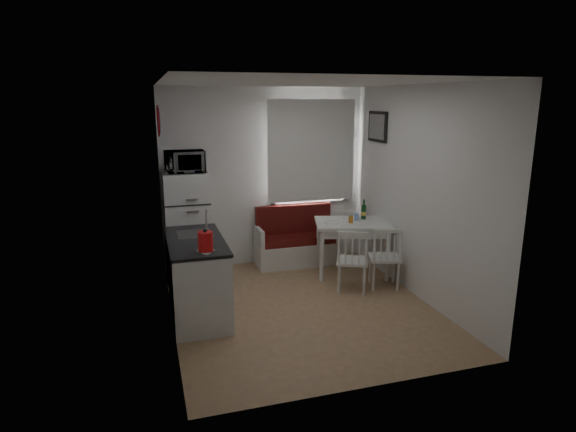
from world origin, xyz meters
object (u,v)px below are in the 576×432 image
Objects in this scene: chair_right at (388,251)px; kitchen_counter at (197,277)px; dining_table at (352,228)px; fridge at (187,226)px; chair_left at (355,254)px; microwave at (184,162)px; bench at (296,245)px; kettle at (205,242)px; wine_bottle at (364,209)px.

kitchen_counter is at bearing -160.98° from chair_right.
dining_table is 2.28m from fridge.
chair_left is (-0.25, -0.66, -0.16)m from dining_table.
kitchen_counter is 1.99m from chair_left.
bench is at bearing 5.66° from microwave.
fridge is (-1.60, -0.11, 0.45)m from bench.
dining_table is (2.24, 0.71, 0.22)m from kitchen_counter.
bench is 1.37m from chair_left.
fridge is (0.02, 1.24, 0.29)m from kitchen_counter.
dining_table is at bearing 17.67° from kitchen_counter.
chair_left is at bearing -30.01° from microwave.
chair_left is 2.31m from fridge.
bench is at bearing 140.40° from chair_right.
kettle is 2.76m from wine_bottle.
kitchen_counter is 2.55× the size of microwave.
kitchen_counter is 0.89× the size of fridge.
wine_bottle is at bearing -8.91° from microwave.
chair_right is at bearing -56.18° from dining_table.
kettle is at bearing -138.06° from chair_left.
chair_right is (0.21, -0.66, -0.16)m from dining_table.
chair_right is 0.33× the size of fridge.
chair_right is 0.85m from wine_bottle.
microwave reaches higher than chair_right.
microwave reaches higher than wine_bottle.
fridge is at bearing 90.97° from kettle.
fridge reaches higher than wine_bottle.
bench is at bearing 3.88° from fridge.
chair_right is at bearing -26.03° from fridge.
bench is at bearing 147.05° from wine_bottle.
microwave is 2.11× the size of kettle.
wine_bottle is at bearing 41.29° from dining_table.
microwave is (-2.43, 1.14, 1.11)m from chair_right.
kitchen_counter is 2.45m from chair_right.
chair_right is at bearing 1.35° from kitchen_counter.
microwave is at bearing -174.34° from bench.
wine_bottle is (2.45, 0.81, 0.45)m from kitchen_counter.
fridge is (-1.97, 1.19, 0.23)m from chair_left.
chair_left is at bearing -121.39° from wine_bottle.
chair_right reaches higher than dining_table.
microwave is 2.56m from wine_bottle.
microwave reaches higher than bench.
kitchen_counter is 1.08× the size of bench.
fridge is at bearing -177.50° from dining_table.
dining_table is at bearing 125.53° from chair_right.
kitchen_counter is 0.78m from kettle.
microwave is (-2.22, 0.48, 0.95)m from dining_table.
chair_right is at bearing -57.27° from bench.
kitchen_counter is 2.11m from bench.
fridge reaches higher than kitchen_counter.
bench reaches higher than chair_right.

